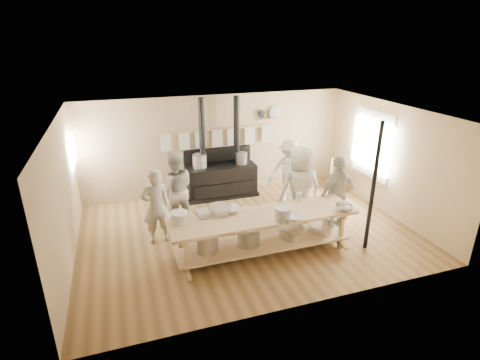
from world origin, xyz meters
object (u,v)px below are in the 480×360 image
at_px(roasting_pan, 208,213).
at_px(cook_left, 175,190).
at_px(cook_right, 337,193).
at_px(stove, 221,177).
at_px(chair, 339,181).
at_px(cook_far_left, 156,207).
at_px(cook_center, 300,189).
at_px(prep_table, 263,230).
at_px(cook_by_window, 289,171).

bearing_deg(roasting_pan, cook_left, 106.57).
bearing_deg(cook_right, stove, -66.90).
distance_m(stove, chair, 3.25).
distance_m(cook_far_left, cook_right, 3.85).
distance_m(cook_center, chair, 2.65).
height_order(cook_far_left, cook_center, cook_center).
relative_size(stove, cook_center, 1.38).
relative_size(cook_left, cook_center, 0.93).
xyz_separation_m(prep_table, cook_left, (-1.39, 1.66, 0.36)).
xyz_separation_m(cook_by_window, chair, (1.60, 0.16, -0.55)).
bearing_deg(cook_right, prep_table, 0.58).
distance_m(prep_table, cook_center, 1.41).
bearing_deg(cook_right, cook_far_left, -23.68).
relative_size(cook_by_window, roasting_pan, 3.82).
height_order(prep_table, roasting_pan, roasting_pan).
relative_size(cook_far_left, cook_right, 0.97).
relative_size(stove, chair, 2.90).
relative_size(cook_right, chair, 1.83).
bearing_deg(chair, roasting_pan, -156.25).
distance_m(stove, cook_right, 3.16).
xyz_separation_m(cook_far_left, cook_by_window, (3.43, 1.02, 0.02)).
xyz_separation_m(stove, cook_far_left, (-1.87, -1.89, 0.27)).
bearing_deg(cook_by_window, cook_far_left, -149.47).
height_order(cook_far_left, cook_right, cook_right).
xyz_separation_m(stove, roasting_pan, (-0.99, -2.69, 0.38)).
bearing_deg(cook_left, cook_by_window, -168.81).
relative_size(cook_far_left, cook_center, 0.84).
relative_size(prep_table, cook_center, 1.91).
distance_m(stove, roasting_pan, 2.89).
xyz_separation_m(cook_center, cook_right, (0.81, -0.18, -0.12)).
distance_m(cook_left, roasting_pan, 1.39).
height_order(cook_far_left, cook_left, cook_left).
xyz_separation_m(stove, cook_left, (-1.39, -1.36, 0.36)).
bearing_deg(cook_far_left, roasting_pan, 130.36).
height_order(stove, cook_center, stove).
xyz_separation_m(stove, cook_center, (1.14, -2.29, 0.42)).
xyz_separation_m(prep_table, cook_center, (1.14, 0.72, 0.42)).
bearing_deg(roasting_pan, stove, 69.72).
distance_m(prep_table, cook_left, 2.19).
relative_size(cook_center, roasting_pan, 4.42).
bearing_deg(cook_by_window, cook_center, -92.59).
relative_size(stove, prep_table, 0.72).
relative_size(cook_left, cook_right, 1.07).
distance_m(prep_table, chair, 3.92).
height_order(cook_left, chair, cook_left).
bearing_deg(prep_table, cook_by_window, 53.90).
xyz_separation_m(cook_far_left, cook_right, (3.81, -0.58, 0.03)).
bearing_deg(stove, cook_left, -135.69).
xyz_separation_m(cook_far_left, roasting_pan, (0.88, -0.79, 0.10)).
height_order(chair, roasting_pan, roasting_pan).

